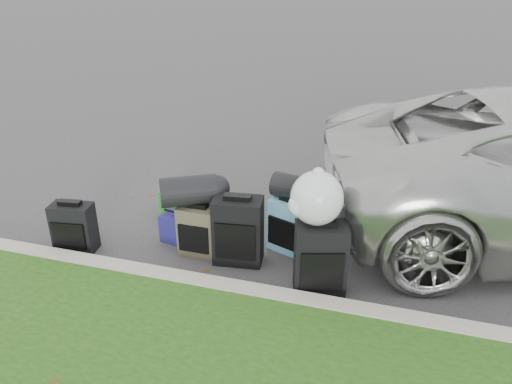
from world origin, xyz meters
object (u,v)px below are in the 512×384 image
(suitcase_small_black, at_px, (74,228))
(tote_green, at_px, (174,202))
(tote_navy, at_px, (176,228))
(suitcase_teal, at_px, (289,226))
(suitcase_large_black_left, at_px, (238,231))
(suitcase_olive, at_px, (198,230))
(suitcase_large_black_right, at_px, (320,259))

(suitcase_small_black, height_order, tote_green, suitcase_small_black)
(tote_navy, bearing_deg, suitcase_teal, 18.03)
(suitcase_large_black_left, xyz_separation_m, tote_navy, (-0.81, 0.20, -0.20))
(suitcase_large_black_left, height_order, suitcase_olive, suitcase_large_black_left)
(suitcase_small_black, relative_size, suitcase_olive, 0.98)
(suitcase_large_black_right, relative_size, tote_navy, 2.25)
(suitcase_large_black_right, bearing_deg, suitcase_small_black, 163.97)
(suitcase_teal, distance_m, tote_green, 1.63)
(suitcase_large_black_left, xyz_separation_m, suitcase_olive, (-0.46, 0.02, -0.08))
(tote_green, bearing_deg, suitcase_large_black_right, -27.10)
(suitcase_large_black_right, distance_m, tote_navy, 1.80)
(suitcase_olive, bearing_deg, suitcase_large_black_right, -12.35)
(suitcase_teal, distance_m, tote_navy, 1.29)
(suitcase_large_black_right, bearing_deg, tote_navy, 148.07)
(suitcase_small_black, xyz_separation_m, suitcase_large_black_right, (2.69, 0.01, 0.09))
(suitcase_large_black_right, relative_size, tote_green, 2.20)
(suitcase_teal, bearing_deg, suitcase_olive, -138.79)
(suitcase_large_black_left, height_order, tote_green, suitcase_large_black_left)
(suitcase_small_black, height_order, suitcase_olive, suitcase_olive)
(suitcase_olive, relative_size, tote_green, 1.70)
(suitcase_large_black_left, relative_size, suitcase_olive, 1.30)
(suitcase_olive, height_order, tote_green, suitcase_olive)
(tote_green, height_order, tote_navy, tote_green)
(tote_navy, bearing_deg, tote_green, 127.72)
(suitcase_large_black_left, bearing_deg, tote_navy, 158.94)
(suitcase_large_black_right, bearing_deg, suitcase_large_black_left, 146.25)
(suitcase_large_black_left, distance_m, tote_green, 1.36)
(suitcase_olive, bearing_deg, suitcase_large_black_left, -2.17)
(suitcase_teal, xyz_separation_m, suitcase_large_black_right, (0.45, -0.65, 0.06))
(suitcase_small_black, distance_m, tote_navy, 1.10)
(suitcase_olive, relative_size, tote_navy, 1.74)
(suitcase_large_black_left, distance_m, suitcase_teal, 0.59)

